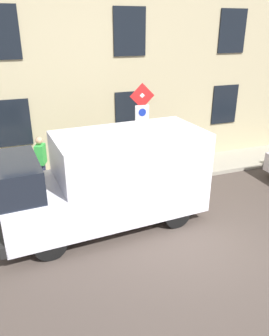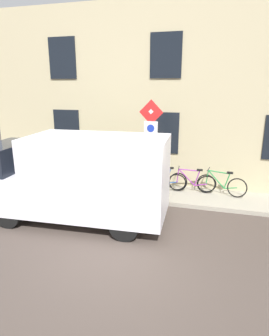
% 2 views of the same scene
% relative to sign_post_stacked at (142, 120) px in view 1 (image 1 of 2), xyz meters
% --- Properties ---
extents(ground_plane, '(80.00, 80.00, 0.00)m').
position_rel_sign_post_stacked_xyz_m(ground_plane, '(-3.56, -0.15, -2.26)').
color(ground_plane, '#463B35').
extents(sidewalk_slab, '(1.73, 16.39, 0.14)m').
position_rel_sign_post_stacked_xyz_m(sidewalk_slab, '(0.65, -0.15, -2.19)').
color(sidewalk_slab, gray).
rests_on(sidewalk_slab, ground_plane).
extents(building_facade, '(0.75, 14.39, 6.68)m').
position_rel_sign_post_stacked_xyz_m(building_facade, '(1.87, -0.15, 1.08)').
color(building_facade, tan).
rests_on(building_facade, ground_plane).
extents(sign_post_stacked, '(0.16, 0.56, 3.15)m').
position_rel_sign_post_stacked_xyz_m(sign_post_stacked, '(0.00, 0.00, 0.00)').
color(sign_post_stacked, '#474C47').
rests_on(sign_post_stacked, sidewalk_slab).
extents(delivery_van, '(2.31, 5.44, 2.50)m').
position_rel_sign_post_stacked_xyz_m(delivery_van, '(-1.91, 1.67, -0.93)').
color(delivery_van, white).
rests_on(delivery_van, ground_plane).
extents(bicycle_green, '(0.51, 1.72, 0.89)m').
position_rel_sign_post_stacked_xyz_m(bicycle_green, '(0.97, -2.30, -1.75)').
color(bicycle_green, black).
rests_on(bicycle_green, sidewalk_slab).
extents(bicycle_purple, '(0.46, 1.72, 0.89)m').
position_rel_sign_post_stacked_xyz_m(bicycle_purple, '(0.97, -1.29, -1.75)').
color(bicycle_purple, black).
rests_on(bicycle_purple, sidewalk_slab).
extents(bicycle_blue, '(0.46, 1.71, 0.89)m').
position_rel_sign_post_stacked_xyz_m(bicycle_blue, '(0.97, -0.27, -1.75)').
color(bicycle_blue, black).
rests_on(bicycle_blue, sidewalk_slab).
extents(pedestrian, '(0.47, 0.39, 1.72)m').
position_rel_sign_post_stacked_xyz_m(pedestrian, '(0.63, 3.13, -1.19)').
color(pedestrian, '#262B47').
rests_on(pedestrian, sidewalk_slab).
extents(litter_bin, '(0.44, 0.44, 0.90)m').
position_rel_sign_post_stacked_xyz_m(litter_bin, '(0.14, 0.07, -1.67)').
color(litter_bin, '#2D5133').
rests_on(litter_bin, sidewalk_slab).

